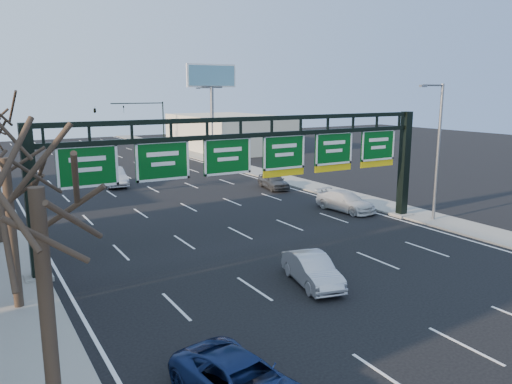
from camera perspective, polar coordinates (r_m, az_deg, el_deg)
ground at (r=22.88m, az=10.48°, el=-10.67°), size 160.00×160.00×0.00m
sidewalk_right at (r=45.63m, az=6.23°, el=0.70°), size 3.00×120.00×0.12m
lane_markings at (r=39.47m, az=-8.85°, el=-1.15°), size 21.60×120.00×0.01m
sign_gantry at (r=28.07m, az=0.33°, el=3.45°), size 24.60×1.20×7.20m
building_right_distant at (r=74.41m, az=-3.18°, el=6.82°), size 12.00×20.00×5.00m
tree_near at (r=11.97m, az=-24.26°, el=5.34°), size 3.60×3.60×8.86m
tree_gantry at (r=20.94m, az=-27.07°, el=6.30°), size 3.60×3.60×8.48m
streetlight_near at (r=34.58m, az=20.00°, el=5.04°), size 2.15×0.22×9.00m
streetlight_far at (r=61.95m, az=-5.15°, el=8.24°), size 2.15×0.22×9.00m
billboard_right at (r=67.44m, az=-5.09°, el=11.89°), size 7.00×0.50×12.00m
traffic_signal_mast at (r=73.63m, az=-15.10°, el=8.73°), size 10.16×0.54×7.00m
car_blue_suv at (r=14.67m, az=-1.57°, el=-21.07°), size 2.98×5.09×1.33m
car_silver_sedan at (r=22.77m, az=6.44°, el=-8.82°), size 2.31×4.35×1.36m
car_white_wagon at (r=36.71m, az=10.18°, el=-1.05°), size 2.56×5.02×1.40m
car_grey_far at (r=44.30m, az=1.99°, el=1.29°), size 2.32×4.38×1.42m
car_silver_distant at (r=47.45m, az=-15.96°, el=1.68°), size 2.00×5.09×1.65m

